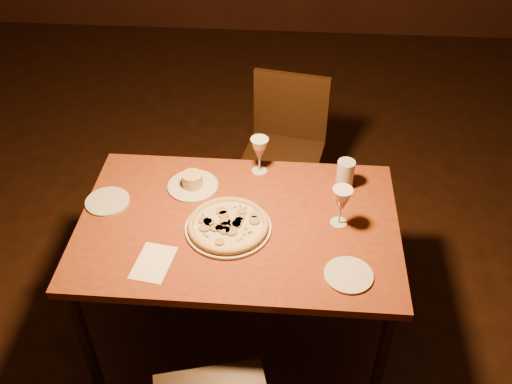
{
  "coord_description": "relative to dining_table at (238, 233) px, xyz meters",
  "views": [
    {
      "loc": [
        0.01,
        -1.57,
        2.33
      ],
      "look_at": [
        -0.12,
        0.17,
        0.83
      ],
      "focal_mm": 40.0,
      "sensor_mm": 36.0,
      "label": 1
    }
  ],
  "objects": [
    {
      "name": "dining_table",
      "position": [
        0.0,
        0.0,
        0.0
      ],
      "size": [
        1.32,
        0.85,
        0.71
      ],
      "rotation": [
        0.0,
        0.0,
        -0.0
      ],
      "color": "brown",
      "rests_on": "floor"
    },
    {
      "name": "side_plate_near",
      "position": [
        0.44,
        -0.26,
        0.07
      ],
      "size": [
        0.18,
        0.18,
        0.01
      ],
      "primitive_type": "cylinder",
      "color": "silver",
      "rests_on": "dining_table"
    },
    {
      "name": "wine_glass_far",
      "position": [
        0.06,
        0.34,
        0.15
      ],
      "size": [
        0.08,
        0.08,
        0.18
      ],
      "primitive_type": null,
      "color": "#A86246",
      "rests_on": "dining_table"
    },
    {
      "name": "pizza_plate",
      "position": [
        -0.04,
        -0.04,
        0.08
      ],
      "size": [
        0.35,
        0.35,
        0.04
      ],
      "color": "silver",
      "rests_on": "dining_table"
    },
    {
      "name": "menu_card",
      "position": [
        -0.3,
        -0.25,
        0.06
      ],
      "size": [
        0.16,
        0.21,
        0.0
      ],
      "primitive_type": "cube",
      "rotation": [
        0.0,
        0.0,
        -0.15
      ],
      "color": "white",
      "rests_on": "dining_table"
    },
    {
      "name": "side_plate_left",
      "position": [
        -0.57,
        0.08,
        0.07
      ],
      "size": [
        0.19,
        0.19,
        0.01
      ],
      "primitive_type": "cylinder",
      "color": "silver",
      "rests_on": "dining_table"
    },
    {
      "name": "ramekin_saucer",
      "position": [
        -0.22,
        0.21,
        0.09
      ],
      "size": [
        0.22,
        0.22,
        0.07
      ],
      "color": "silver",
      "rests_on": "dining_table"
    },
    {
      "name": "wine_glass_right",
      "position": [
        0.41,
        0.03,
        0.15
      ],
      "size": [
        0.08,
        0.08,
        0.18
      ],
      "primitive_type": null,
      "color": "#A86246",
      "rests_on": "dining_table"
    },
    {
      "name": "water_tumbler",
      "position": [
        0.45,
        0.27,
        0.13
      ],
      "size": [
        0.08,
        0.08,
        0.13
      ],
      "primitive_type": "cylinder",
      "color": "#B0B7C0",
      "rests_on": "dining_table"
    },
    {
      "name": "chair_far",
      "position": [
        0.17,
        0.87,
        -0.16
      ],
      "size": [
        0.48,
        0.48,
        0.86
      ],
      "rotation": [
        0.0,
        0.0,
        -0.19
      ],
      "color": "black",
      "rests_on": "floor"
    },
    {
      "name": "floor",
      "position": [
        0.19,
        -0.12,
        -0.64
      ],
      "size": [
        7.0,
        7.0,
        0.0
      ],
      "primitive_type": "plane",
      "color": "black",
      "rests_on": "ground"
    }
  ]
}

